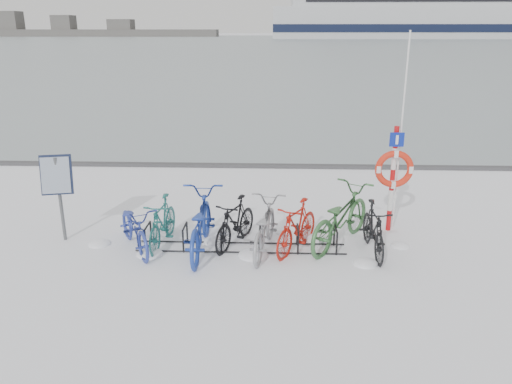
# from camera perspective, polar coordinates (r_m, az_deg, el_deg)

# --- Properties ---
(ground) EXTENTS (900.00, 900.00, 0.00)m
(ground) POSITION_cam_1_polar(r_m,az_deg,el_deg) (9.68, -1.70, -6.45)
(ground) COLOR white
(ground) RESTS_ON ground
(ice_sheet) EXTENTS (400.00, 298.00, 0.02)m
(ice_sheet) POSITION_cam_1_polar(r_m,az_deg,el_deg) (163.83, 2.16, 16.78)
(ice_sheet) COLOR #93A0A6
(ice_sheet) RESTS_ON ground
(quay_edge) EXTENTS (400.00, 0.25, 0.10)m
(quay_edge) POSITION_cam_1_polar(r_m,az_deg,el_deg) (15.22, -0.19, 3.02)
(quay_edge) COLOR #3F3F42
(quay_edge) RESTS_ON ground
(bike_rack) EXTENTS (4.00, 0.48, 0.46)m
(bike_rack) POSITION_cam_1_polar(r_m,az_deg,el_deg) (9.61, -1.71, -5.47)
(bike_rack) COLOR black
(bike_rack) RESTS_ON ground
(info_board) EXTENTS (0.62, 0.35, 1.75)m
(info_board) POSITION_cam_1_polar(r_m,az_deg,el_deg) (10.34, -21.78, 1.29)
(info_board) COLOR #595B5E
(info_board) RESTS_ON ground
(lifebuoy_station) EXTENTS (0.77, 0.22, 4.01)m
(lifebuoy_station) POSITION_cam_1_polar(r_m,az_deg,el_deg) (10.41, 15.52, 2.54)
(lifebuoy_station) COLOR #B70E11
(lifebuoy_station) RESTS_ON ground
(cruise_ferry) EXTENTS (142.79, 26.92, 46.92)m
(cruise_ferry) POSITION_cam_1_polar(r_m,az_deg,el_deg) (231.41, 20.81, 19.26)
(cruise_ferry) COLOR silver
(cruise_ferry) RESTS_ON ground
(shoreline) EXTENTS (180.00, 12.00, 9.50)m
(shoreline) POSITION_cam_1_polar(r_m,az_deg,el_deg) (295.45, -23.25, 16.56)
(shoreline) COLOR #484848
(shoreline) RESTS_ON ground
(bike_0) EXTENTS (1.44, 1.88, 0.95)m
(bike_0) POSITION_cam_1_polar(r_m,az_deg,el_deg) (9.78, -13.69, -3.73)
(bike_0) COLOR #2A3A95
(bike_0) RESTS_ON ground
(bike_1) EXTENTS (0.60, 1.66, 0.98)m
(bike_1) POSITION_cam_1_polar(r_m,az_deg,el_deg) (9.86, -10.66, -3.21)
(bike_1) COLOR #1E6662
(bike_1) RESTS_ON ground
(bike_2) EXTENTS (0.79, 2.24, 1.17)m
(bike_2) POSITION_cam_1_polar(r_m,az_deg,el_deg) (9.44, -6.46, -3.35)
(bike_2) COLOR #1F3BA0
(bike_2) RESTS_ON ground
(bike_3) EXTENTS (1.04, 1.65, 0.96)m
(bike_3) POSITION_cam_1_polar(r_m,az_deg,el_deg) (9.70, -2.39, -3.31)
(bike_3) COLOR black
(bike_3) RESTS_ON ground
(bike_4) EXTENTS (0.96, 2.01, 1.01)m
(bike_4) POSITION_cam_1_polar(r_m,az_deg,el_deg) (9.41, 0.90, -3.84)
(bike_4) COLOR gray
(bike_4) RESTS_ON ground
(bike_5) EXTENTS (1.19, 1.66, 0.98)m
(bike_5) POSITION_cam_1_polar(r_m,az_deg,el_deg) (9.50, 4.69, -3.77)
(bike_5) COLOR red
(bike_5) RESTS_ON ground
(bike_6) EXTENTS (1.89, 2.30, 1.18)m
(bike_6) POSITION_cam_1_polar(r_m,az_deg,el_deg) (9.82, 9.61, -2.63)
(bike_6) COLOR #366938
(bike_6) RESTS_ON ground
(bike_7) EXTENTS (0.54, 1.67, 0.99)m
(bike_7) POSITION_cam_1_polar(r_m,az_deg,el_deg) (9.59, 13.29, -3.99)
(bike_7) COLOR black
(bike_7) RESTS_ON ground
(snow_drifts) EXTENTS (6.28, 1.78, 0.20)m
(snow_drifts) POSITION_cam_1_polar(r_m,az_deg,el_deg) (9.66, -0.78, -6.49)
(snow_drifts) COLOR white
(snow_drifts) RESTS_ON ground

